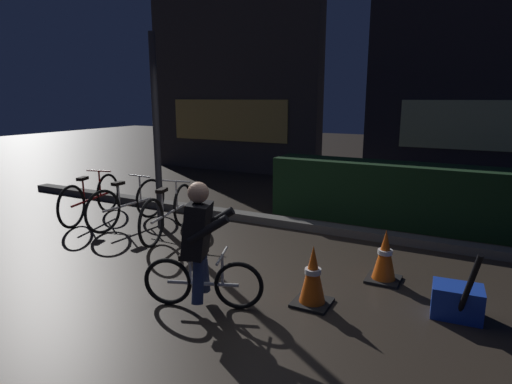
% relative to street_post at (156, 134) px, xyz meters
% --- Properties ---
extents(ground_plane, '(40.00, 40.00, 0.00)m').
position_rel_street_post_xyz_m(ground_plane, '(1.80, -1.20, -1.46)').
color(ground_plane, '#2D261E').
extents(sidewalk_curb, '(12.00, 0.24, 0.12)m').
position_rel_street_post_xyz_m(sidewalk_curb, '(1.80, 1.00, -1.40)').
color(sidewalk_curb, '#56544F').
rests_on(sidewalk_curb, ground).
extents(hedge_row, '(4.80, 0.70, 0.99)m').
position_rel_street_post_xyz_m(hedge_row, '(3.60, 1.90, -0.97)').
color(hedge_row, black).
rests_on(hedge_row, ground).
extents(storefront_left, '(5.03, 0.54, 4.70)m').
position_rel_street_post_xyz_m(storefront_left, '(-1.81, 5.30, 0.87)').
color(storefront_left, '#383330').
rests_on(storefront_left, ground).
extents(storefront_right, '(5.80, 0.54, 4.64)m').
position_rel_street_post_xyz_m(storefront_right, '(4.62, 6.00, 0.84)').
color(storefront_right, '#262328').
rests_on(storefront_right, ground).
extents(street_post, '(0.10, 0.10, 2.93)m').
position_rel_street_post_xyz_m(street_post, '(0.00, 0.00, 0.00)').
color(street_post, '#2D2D33').
rests_on(street_post, ground).
extents(parked_bike_leftmost, '(0.53, 1.67, 0.79)m').
position_rel_street_post_xyz_m(parked_bike_leftmost, '(-1.35, -0.15, -1.11)').
color(parked_bike_leftmost, black).
rests_on(parked_bike_leftmost, ground).
extents(parked_bike_left_mid, '(0.46, 1.67, 0.77)m').
position_rel_street_post_xyz_m(parked_bike_left_mid, '(-0.55, -0.12, -1.12)').
color(parked_bike_left_mid, black).
rests_on(parked_bike_left_mid, ground).
extents(parked_bike_center_left, '(0.49, 1.67, 0.78)m').
position_rel_street_post_xyz_m(parked_bike_center_left, '(0.37, -0.25, -1.11)').
color(parked_bike_center_left, black).
rests_on(parked_bike_center_left, ground).
extents(traffic_cone_near, '(0.36, 0.36, 0.61)m').
position_rel_street_post_xyz_m(traffic_cone_near, '(3.00, -1.30, -1.17)').
color(traffic_cone_near, black).
rests_on(traffic_cone_near, ground).
extents(traffic_cone_far, '(0.36, 0.36, 0.59)m').
position_rel_street_post_xyz_m(traffic_cone_far, '(3.51, -0.40, -1.18)').
color(traffic_cone_far, black).
rests_on(traffic_cone_far, ground).
extents(blue_crate, '(0.46, 0.35, 0.30)m').
position_rel_street_post_xyz_m(blue_crate, '(4.28, -0.90, -1.31)').
color(blue_crate, '#193DB7').
rests_on(blue_crate, ground).
extents(cyclist, '(1.13, 0.51, 1.25)m').
position_rel_street_post_xyz_m(cyclist, '(2.04, -1.83, -0.84)').
color(cyclist, black).
rests_on(cyclist, ground).
extents(closed_umbrella, '(0.19, 0.41, 0.79)m').
position_rel_street_post_xyz_m(closed_umbrella, '(4.35, -1.15, -1.07)').
color(closed_umbrella, black).
rests_on(closed_umbrella, ground).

